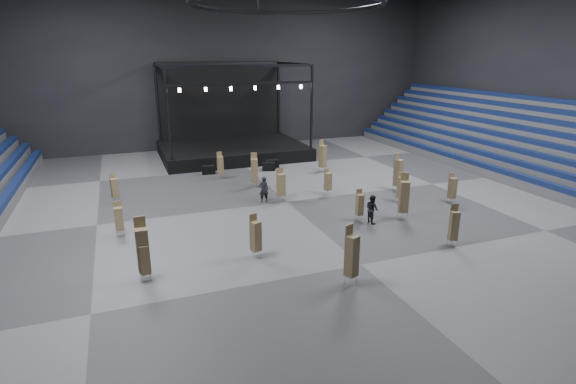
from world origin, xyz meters
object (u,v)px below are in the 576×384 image
object	(u,v)px
chair_stack_0	(452,188)
chair_stack_13	(323,156)
chair_stack_4	(119,218)
crew_member	(372,209)
chair_stack_9	(144,259)
chair_stack_16	(360,204)
flight_case_right	(269,166)
chair_stack_1	(254,170)
chair_stack_8	(454,225)
chair_stack_12	(256,235)
chair_stack_10	(401,187)
flight_case_left	(209,170)
chair_stack_14	(143,249)
chair_stack_2	(404,196)
chair_stack_6	(114,187)
chair_stack_15	(328,181)
flight_case_mid	(272,164)
chair_stack_5	(398,172)
stage	(231,141)
chair_stack_3	(281,184)
chair_stack_7	(352,255)
man_center	(264,190)

from	to	relation	value
chair_stack_0	chair_stack_13	distance (m)	12.06
chair_stack_4	crew_member	xyz separation A→B (m)	(14.67, -3.28, -0.21)
chair_stack_9	chair_stack_16	size ratio (longest dim) A/B	1.05
flight_case_right	chair_stack_1	size ratio (longest dim) A/B	0.41
chair_stack_8	chair_stack_12	bearing A→B (deg)	-173.49
chair_stack_10	flight_case_left	bearing A→B (deg)	145.03
chair_stack_4	chair_stack_14	xyz separation A→B (m)	(0.98, -5.88, 0.45)
chair_stack_2	chair_stack_8	distance (m)	4.49
chair_stack_6	chair_stack_16	bearing A→B (deg)	-47.77
flight_case_left	chair_stack_0	distance (m)	19.98
chair_stack_2	chair_stack_4	distance (m)	17.21
chair_stack_1	chair_stack_15	xyz separation A→B (m)	(4.50, -3.81, -0.34)
chair_stack_8	chair_stack_6	bearing A→B (deg)	159.25
flight_case_mid	flight_case_right	size ratio (longest dim) A/B	1.08
chair_stack_5	chair_stack_13	size ratio (longest dim) A/B	1.04
stage	chair_stack_9	distance (m)	26.59
chair_stack_3	chair_stack_7	distance (m)	12.37
flight_case_mid	chair_stack_9	size ratio (longest dim) A/B	0.57
chair_stack_12	chair_stack_8	bearing A→B (deg)	-33.29
chair_stack_14	chair_stack_1	bearing A→B (deg)	51.82
chair_stack_10	chair_stack_13	xyz separation A→B (m)	(-1.55, 9.66, 0.31)
flight_case_mid	chair_stack_12	distance (m)	18.46
chair_stack_15	crew_member	bearing A→B (deg)	-112.08
flight_case_right	chair_stack_15	world-z (taller)	chair_stack_15
chair_stack_2	chair_stack_8	world-z (taller)	chair_stack_2
chair_stack_0	chair_stack_10	distance (m)	3.53
chair_stack_2	man_center	bearing A→B (deg)	162.63
chair_stack_4	chair_stack_6	size ratio (longest dim) A/B	1.02
flight_case_left	chair_stack_0	bearing A→B (deg)	-43.99
flight_case_left	chair_stack_6	xyz separation A→B (m)	(-7.65, -5.22, 0.71)
flight_case_left	crew_member	world-z (taller)	crew_member
flight_case_mid	chair_stack_15	distance (m)	8.97
chair_stack_7	chair_stack_14	size ratio (longest dim) A/B	0.93
chair_stack_9	chair_stack_13	world-z (taller)	chair_stack_13
chair_stack_0	crew_member	size ratio (longest dim) A/B	1.22
stage	chair_stack_6	world-z (taller)	stage
chair_stack_13	chair_stack_15	distance (m)	6.70
chair_stack_7	chair_stack_9	xyz separation A→B (m)	(-8.75, 3.65, -0.34)
chair_stack_1	chair_stack_5	distance (m)	10.98
flight_case_mid	chair_stack_14	xyz separation A→B (m)	(-12.29, -17.58, 1.15)
chair_stack_2	chair_stack_9	bearing A→B (deg)	-147.44
stage	chair_stack_1	size ratio (longest dim) A/B	5.14
flight_case_mid	chair_stack_15	xyz separation A→B (m)	(1.33, -8.85, 0.64)
chair_stack_3	chair_stack_16	distance (m)	6.24
chair_stack_10	chair_stack_12	distance (m)	13.05
stage	chair_stack_8	size ratio (longest dim) A/B	5.90
chair_stack_3	flight_case_mid	bearing A→B (deg)	70.53
chair_stack_13	chair_stack_16	distance (m)	12.02
chair_stack_0	chair_stack_2	size ratio (longest dim) A/B	0.73
stage	chair_stack_15	distance (m)	16.09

